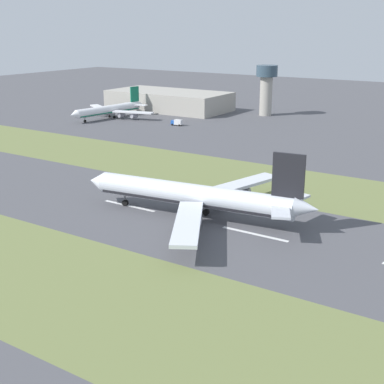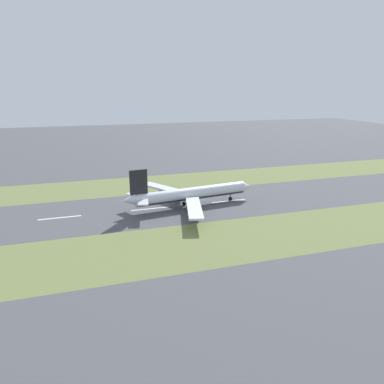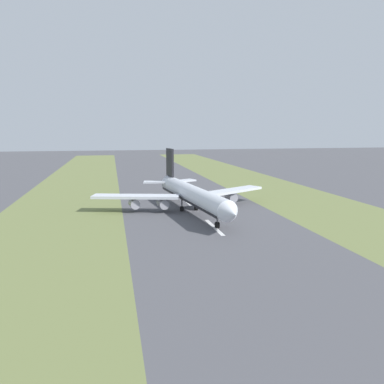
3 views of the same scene
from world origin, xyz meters
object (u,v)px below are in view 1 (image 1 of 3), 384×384
(terminal_building, at_px, (169,100))
(control_tower, at_px, (266,85))
(airplane_parked_apron, at_px, (110,110))
(airplane_main_jet, at_px, (198,196))
(service_truck, at_px, (177,122))

(terminal_building, distance_m, control_tower, 61.79)
(terminal_building, bearing_deg, airplane_parked_apron, 168.16)
(airplane_main_jet, bearing_deg, control_tower, 19.61)
(airplane_main_jet, relative_size, terminal_building, 0.91)
(airplane_main_jet, xyz_separation_m, terminal_building, (154.23, 118.68, -0.42))
(terminal_building, distance_m, airplane_parked_apron, 44.47)
(control_tower, bearing_deg, service_truck, 156.13)
(terminal_building, xyz_separation_m, airplane_parked_apron, (-43.51, 9.12, -0.86))
(airplane_main_jet, xyz_separation_m, control_tower, (166.34, 59.26, 11.41))
(airplane_main_jet, distance_m, terminal_building, 194.61)
(airplane_parked_apron, bearing_deg, control_tower, -50.94)
(control_tower, bearing_deg, airplane_main_jet, -160.39)
(airplane_main_jet, height_order, airplane_parked_apron, airplane_main_jet)
(control_tower, relative_size, service_truck, 4.60)
(airplane_main_jet, relative_size, control_tower, 2.38)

